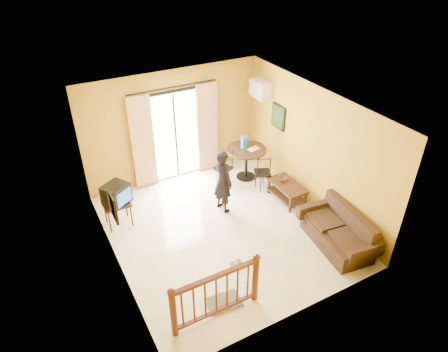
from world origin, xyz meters
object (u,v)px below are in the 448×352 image
coffee_table (287,189)px  sofa (339,232)px  dining_table (246,155)px  television (116,194)px  standing_person (223,181)px

coffee_table → sofa: 1.76m
dining_table → coffee_table: (0.34, -1.31, -0.38)m
television → sofa: bearing=-68.1°
dining_table → standing_person: standing_person is taller
dining_table → coffee_table: bearing=-75.6°
standing_person → television: bearing=64.3°
television → coffee_table: television is taller
dining_table → television: bearing=-174.7°
sofa → coffee_table: bearing=97.5°
sofa → standing_person: size_ratio=1.16×
television → coffee_table: bearing=-46.5°
coffee_table → sofa: bearing=-90.0°
television → standing_person: 2.29m
sofa → standing_person: bearing=132.3°
coffee_table → sofa: size_ratio=0.56×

